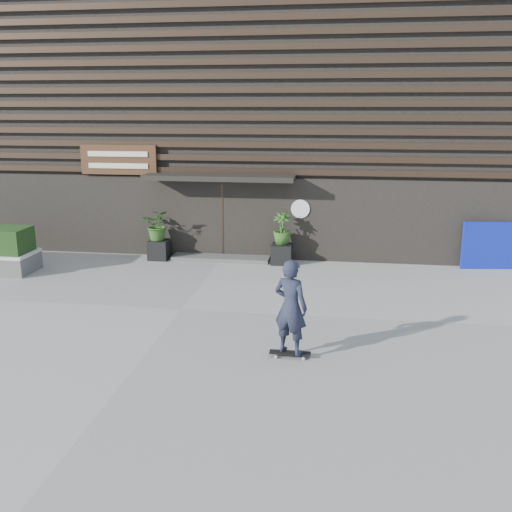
% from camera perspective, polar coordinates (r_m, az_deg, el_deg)
% --- Properties ---
extents(ground, '(80.00, 80.00, 0.00)m').
position_cam_1_polar(ground, '(13.77, -7.29, -5.18)').
color(ground, '#9F9B97').
rests_on(ground, ground).
extents(entrance_step, '(3.00, 0.80, 0.12)m').
position_cam_1_polar(entrance_step, '(18.03, -3.43, -0.17)').
color(entrance_step, '#4E4E4B').
rests_on(entrance_step, ground).
extents(planter_pot_left, '(0.60, 0.60, 0.60)m').
position_cam_1_polar(planter_pot_left, '(18.26, -9.42, 0.62)').
color(planter_pot_left, black).
rests_on(planter_pot_left, ground).
extents(bamboo_left, '(0.86, 0.75, 0.96)m').
position_cam_1_polar(bamboo_left, '(18.09, -9.52, 3.02)').
color(bamboo_left, '#2D591E').
rests_on(bamboo_left, planter_pot_left).
extents(planter_pot_right, '(0.60, 0.60, 0.60)m').
position_cam_1_polar(planter_pot_right, '(17.50, 2.53, 0.20)').
color(planter_pot_right, black).
rests_on(planter_pot_right, ground).
extents(bamboo_right, '(0.54, 0.54, 0.96)m').
position_cam_1_polar(bamboo_right, '(17.33, 2.56, 2.70)').
color(bamboo_right, '#2D591E').
rests_on(bamboo_right, planter_pot_right).
extents(blue_tarp, '(1.49, 0.31, 1.39)m').
position_cam_1_polar(blue_tarp, '(18.13, 21.69, 0.96)').
color(blue_tarp, '#0C199C').
rests_on(blue_tarp, ground).
extents(building, '(18.00, 11.00, 8.00)m').
position_cam_1_polar(building, '(22.74, -0.80, 12.88)').
color(building, black).
rests_on(building, ground).
extents(skateboarder, '(0.78, 0.65, 1.90)m').
position_cam_1_polar(skateboarder, '(10.83, 3.40, -5.01)').
color(skateboarder, black).
rests_on(skateboarder, ground).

